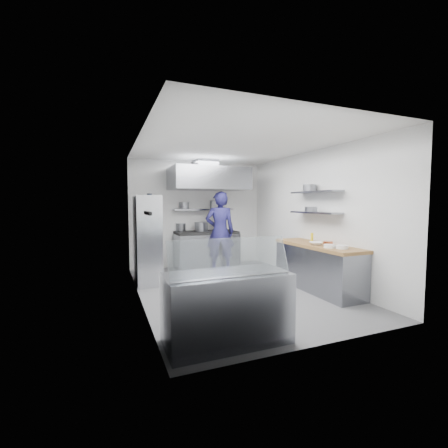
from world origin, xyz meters
name	(u,v)px	position (x,y,z in m)	size (l,w,h in m)	color
floor	(235,289)	(0.00, 0.00, 0.00)	(5.00, 5.00, 0.00)	#4A4A4C
ceiling	(236,145)	(0.00, 0.00, 2.80)	(5.00, 5.00, 0.00)	silver
wall_back	(198,214)	(0.00, 2.50, 1.40)	(3.60, 0.02, 2.80)	white
wall_front	(323,228)	(0.00, -2.50, 1.40)	(3.60, 0.02, 2.80)	white
wall_left	(139,220)	(-1.80, 0.00, 1.40)	(5.00, 0.02, 2.80)	white
wall_right	(312,217)	(1.80, 0.00, 1.40)	(5.00, 0.02, 2.80)	white
gas_range	(206,251)	(0.10, 2.10, 0.45)	(1.60, 0.80, 0.90)	gray
cooktop	(206,232)	(0.10, 2.10, 0.93)	(1.57, 0.78, 0.06)	black
stock_pot_left	(181,227)	(-0.49, 2.46, 1.06)	(0.25, 0.25, 0.20)	slate
stock_pot_mid	(201,227)	(-0.02, 2.16, 1.08)	(0.34, 0.34, 0.24)	slate
over_range_shelf	(203,210)	(0.10, 2.34, 1.52)	(1.60, 0.30, 0.04)	gray
shelf_pot_a	(184,205)	(-0.40, 2.45, 1.63)	(0.25, 0.25, 0.18)	slate
shelf_pot_b	(214,205)	(0.48, 2.51, 1.65)	(0.28, 0.28, 0.22)	slate
extractor_hood	(208,179)	(0.10, 1.93, 2.30)	(1.90, 1.15, 0.55)	gray
hood_duct	(205,165)	(0.10, 2.15, 2.68)	(0.55, 0.55, 0.24)	slate
red_firebox	(151,214)	(-1.25, 2.44, 1.42)	(0.22, 0.10, 0.26)	red
chef	(220,231)	(0.30, 1.63, 0.99)	(0.72, 0.47, 1.98)	#1B194C
wire_rack	(147,240)	(-1.53, 1.12, 0.93)	(0.50, 0.90, 1.85)	silver
rack_bin_a	(148,247)	(-1.53, 0.96, 0.80)	(0.18, 0.22, 0.20)	white
rack_bin_b	(145,221)	(-1.53, 1.37, 1.30)	(0.15, 0.19, 0.17)	yellow
rack_jar	(150,198)	(-1.48, 1.03, 1.80)	(0.10, 0.10, 0.18)	black
knife_strip	(148,213)	(-1.78, -0.90, 1.55)	(0.04, 0.55, 0.05)	black
prep_counter_base	(317,268)	(1.48, -0.60, 0.42)	(0.62, 2.00, 0.84)	gray
prep_counter_top	(318,246)	(1.48, -0.60, 0.87)	(0.65, 2.04, 0.06)	olive
plate_stack_a	(342,247)	(1.48, -1.24, 0.93)	(0.21, 0.21, 0.06)	white
plate_stack_b	(329,246)	(1.34, -1.09, 0.93)	(0.20, 0.20, 0.06)	white
copper_pan	(328,243)	(1.63, -0.72, 0.93)	(0.18, 0.18, 0.06)	#C56037
squeeze_bottle	(312,237)	(1.61, -0.27, 0.99)	(0.06, 0.06, 0.18)	yellow
mixing_bowl	(316,243)	(1.36, -0.69, 0.93)	(0.24, 0.24, 0.06)	white
wall_shelf_lower	(315,213)	(1.64, -0.30, 1.50)	(0.30, 1.30, 0.04)	gray
wall_shelf_upper	(315,192)	(1.64, -0.30, 1.92)	(0.30, 1.30, 0.04)	gray
shelf_pot_c	(311,209)	(1.56, -0.28, 1.57)	(0.24, 0.24, 0.10)	slate
shelf_pot_d	(309,188)	(1.65, -0.10, 2.01)	(0.27, 0.27, 0.14)	slate
display_case	(227,308)	(-1.00, -2.00, 0.42)	(1.50, 0.70, 0.85)	gray
display_glass	(231,257)	(-1.00, -2.12, 1.07)	(1.47, 0.02, 0.45)	silver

